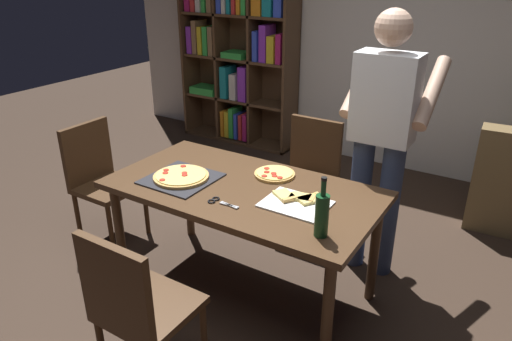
{
  "coord_description": "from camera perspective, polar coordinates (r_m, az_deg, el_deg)",
  "views": [
    {
      "loc": [
        1.42,
        -2.11,
        1.99
      ],
      "look_at": [
        0.0,
        0.15,
        0.8
      ],
      "focal_mm": 33.1,
      "sensor_mm": 36.0,
      "label": 1
    }
  ],
  "objects": [
    {
      "name": "person_serving_pizza",
      "position": [
        3.09,
        15.01,
        4.46
      ],
      "size": [
        0.55,
        0.54,
        1.75
      ],
      "color": "#38476B",
      "rests_on": "ground_plane"
    },
    {
      "name": "ground_plane",
      "position": [
        3.23,
        -1.46,
        -14.01
      ],
      "size": [
        12.0,
        12.0,
        0.0
      ],
      "primitive_type": "plane",
      "color": "#38281E"
    },
    {
      "name": "back_wall",
      "position": [
        4.96,
        15.87,
        16.32
      ],
      "size": [
        6.4,
        0.1,
        2.8
      ],
      "primitive_type": "cube",
      "color": "silver",
      "rests_on": "ground_plane"
    },
    {
      "name": "wine_bottle",
      "position": [
        2.31,
        7.96,
        -5.25
      ],
      "size": [
        0.07,
        0.07,
        0.32
      ],
      "color": "#194723",
      "rests_on": "dining_table"
    },
    {
      "name": "dining_table",
      "position": [
        2.87,
        -1.59,
        -3.37
      ],
      "size": [
        1.63,
        0.86,
        0.75
      ],
      "color": "#4C331E",
      "rests_on": "ground_plane"
    },
    {
      "name": "chair_near_camera",
      "position": [
        2.37,
        -14.32,
        -15.41
      ],
      "size": [
        0.42,
        0.42,
        0.9
      ],
      "color": "#472D19",
      "rests_on": "ground_plane"
    },
    {
      "name": "bookshelf",
      "position": [
        5.51,
        -2.16,
        14.19
      ],
      "size": [
        1.4,
        0.35,
        1.95
      ],
      "color": "#513823",
      "rests_on": "ground_plane"
    },
    {
      "name": "chair_left_end",
      "position": [
        3.75,
        -18.39,
        -0.51
      ],
      "size": [
        0.42,
        0.42,
        0.9
      ],
      "color": "#472D19",
      "rests_on": "ground_plane"
    },
    {
      "name": "second_pizza_plain",
      "position": [
        2.97,
        2.25,
        -0.41
      ],
      "size": [
        0.26,
        0.26,
        0.03
      ],
      "color": "tan",
      "rests_on": "dining_table"
    },
    {
      "name": "kitchen_scissors",
      "position": [
        2.65,
        -4.47,
        -3.78
      ],
      "size": [
        0.19,
        0.09,
        0.01
      ],
      "color": "silver",
      "rests_on": "dining_table"
    },
    {
      "name": "chair_far_side",
      "position": [
        3.66,
        6.39,
        0.02
      ],
      "size": [
        0.42,
        0.42,
        0.9
      ],
      "color": "#472D19",
      "rests_on": "ground_plane"
    },
    {
      "name": "pizza_slices_on_towel",
      "position": [
        2.65,
        5.08,
        -3.7
      ],
      "size": [
        0.36,
        0.3,
        0.03
      ],
      "color": "white",
      "rests_on": "dining_table"
    },
    {
      "name": "pepperoni_pizza_on_tray",
      "position": [
        2.96,
        -9.04,
        -0.79
      ],
      "size": [
        0.4,
        0.4,
        0.04
      ],
      "color": "#2D2D33",
      "rests_on": "dining_table"
    }
  ]
}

